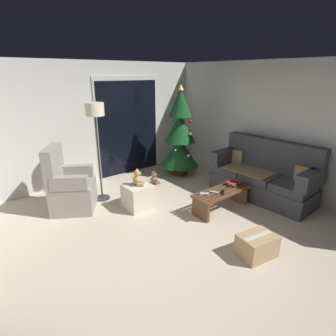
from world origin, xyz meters
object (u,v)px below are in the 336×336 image
at_px(coffee_table, 221,197).
at_px(teddy_bear_honey, 138,178).
at_px(teddy_bear_chestnut_by_tree, 154,179).
at_px(cardboard_box_taped_mid_floor, 257,246).
at_px(remote_black, 223,192).
at_px(remote_silver, 214,192).
at_px(remote_graphite, 224,190).
at_px(remote_white, 205,194).
at_px(cell_phone, 234,182).
at_px(ottoman, 138,196).
at_px(couch, 263,176).
at_px(book_stack, 234,183).
at_px(christmas_tree, 180,137).
at_px(floor_lamp, 95,119).
at_px(armchair, 70,188).

xyz_separation_m(coffee_table, teddy_bear_honey, (-1.08, 0.95, 0.31)).
distance_m(teddy_bear_chestnut_by_tree, cardboard_box_taped_mid_floor, 2.81).
distance_m(remote_black, remote_silver, 0.14).
height_order(remote_graphite, cardboard_box_taped_mid_floor, remote_graphite).
relative_size(remote_white, cardboard_box_taped_mid_floor, 0.30).
relative_size(remote_white, teddy_bear_honey, 0.55).
distance_m(coffee_table, cell_phone, 0.39).
relative_size(remote_graphite, teddy_bear_honey, 0.55).
xyz_separation_m(remote_silver, ottoman, (-0.91, 0.94, -0.16)).
relative_size(remote_silver, remote_graphite, 1.00).
height_order(couch, ottoman, couch).
relative_size(book_stack, teddy_bear_honey, 0.98).
bearing_deg(coffee_table, christmas_tree, 71.78).
distance_m(couch, teddy_bear_chestnut_by_tree, 2.20).
height_order(remote_white, cell_phone, cell_phone).
relative_size(coffee_table, teddy_bear_chestnut_by_tree, 3.86).
distance_m(remote_silver, cardboard_box_taped_mid_floor, 1.24).
height_order(remote_white, teddy_bear_chestnut_by_tree, remote_white).
bearing_deg(cell_phone, coffee_table, 160.82).
height_order(book_stack, floor_lamp, floor_lamp).
distance_m(couch, floor_lamp, 3.26).
bearing_deg(book_stack, remote_black, -165.97).
height_order(remote_white, armchair, armchair).
bearing_deg(teddy_bear_chestnut_by_tree, remote_white, -93.83).
height_order(christmas_tree, floor_lamp, christmas_tree).
distance_m(remote_black, teddy_bear_honey, 1.45).
relative_size(remote_black, floor_lamp, 0.09).
bearing_deg(ottoman, armchair, 143.97).
xyz_separation_m(christmas_tree, armchair, (-2.61, -0.15, -0.49)).
relative_size(remote_graphite, cell_phone, 1.08).
bearing_deg(cell_phone, remote_graphite, 165.25).
distance_m(remote_white, armchair, 2.30).
bearing_deg(cell_phone, floor_lamp, 113.90).
relative_size(remote_black, cardboard_box_taped_mid_floor, 0.30).
distance_m(christmas_tree, teddy_bear_honey, 1.89).
bearing_deg(armchair, remote_black, -41.20).
bearing_deg(cardboard_box_taped_mid_floor, ottoman, 103.19).
bearing_deg(cardboard_box_taped_mid_floor, remote_black, 63.28).
bearing_deg(remote_white, teddy_bear_honey, -98.81).
height_order(remote_white, floor_lamp, floor_lamp).
height_order(cell_phone, armchair, armchair).
distance_m(remote_white, cell_phone, 0.69).
relative_size(remote_graphite, ottoman, 0.35).
relative_size(couch, remote_white, 12.64).
xyz_separation_m(couch, ottoman, (-2.14, 1.07, -0.18)).
bearing_deg(armchair, ottoman, -36.03).
bearing_deg(ottoman, book_stack, -32.54).
distance_m(cell_phone, ottoman, 1.72).
relative_size(remote_black, armchair, 0.14).
relative_size(christmas_tree, floor_lamp, 1.14).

